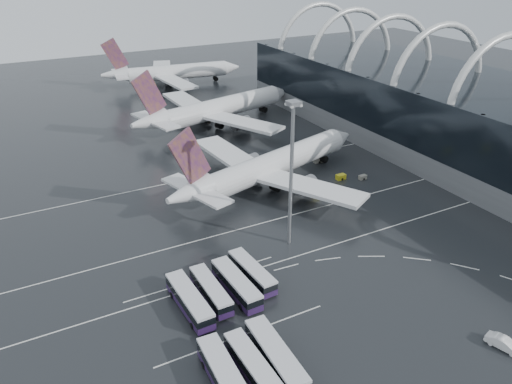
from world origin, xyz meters
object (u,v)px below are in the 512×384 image
airliner_main (269,166)px  airliner_gate_c (171,73)px  bus_row_near_a (190,300)px  bus_row_near_d (252,272)px  bus_row_far_a (225,377)px  gse_cart_belly_d (363,177)px  bus_row_far_b (253,366)px  van_curve_c (504,344)px  gse_cart_belly_c (317,193)px  bus_row_near_c (236,284)px  airliner_gate_b (215,110)px  gse_cart_belly_a (341,177)px  gse_cart_belly_b (318,160)px  gse_cart_belly_e (292,163)px  bus_row_near_b (211,290)px  floodlight_mast (292,158)px  bus_row_far_c (276,357)px

airliner_main → airliner_gate_c: airliner_main is taller
bus_row_near_a → bus_row_near_d: (12.45, 2.28, -0.15)m
bus_row_near_a → bus_row_far_a: (-1.68, -16.84, 0.02)m
bus_row_near_d → gse_cart_belly_d: size_ratio=6.30×
airliner_main → bus_row_far_a: bearing=-141.0°
bus_row_far_b → van_curve_c: 36.73m
gse_cart_belly_c → gse_cart_belly_d: 15.33m
gse_cart_belly_c → bus_row_near_c: bearing=-143.8°
airliner_gate_b → gse_cart_belly_c: 56.97m
bus_row_far_b → gse_cart_belly_d: 68.95m
gse_cart_belly_a → gse_cart_belly_b: 11.74m
gse_cart_belly_c → bus_row_far_a: bearing=-136.1°
gse_cart_belly_d → gse_cart_belly_e: 19.36m
bus_row_near_a → gse_cart_belly_c: bearing=-60.8°
airliner_gate_b → bus_row_near_b: bearing=-128.3°
gse_cart_belly_c → floodlight_mast: bearing=-138.6°
bus_row_near_d → bus_row_near_b: bearing=96.0°
airliner_gate_b → gse_cart_belly_a: 53.64m
airliner_gate_b → floodlight_mast: floodlight_mast is taller
bus_row_near_c → bus_row_far_b: (-5.98, -17.20, -0.10)m
gse_cart_belly_b → gse_cart_belly_e: 7.31m
gse_cart_belly_a → gse_cart_belly_c: gse_cart_belly_c is taller
bus_row_near_b → bus_row_far_b: bus_row_far_b is taller
gse_cart_belly_d → bus_row_near_b: bearing=-154.2°
bus_row_far_b → airliner_gate_b: bearing=-21.9°
bus_row_near_b → airliner_gate_c: bearing=-16.8°
airliner_gate_b → bus_row_far_a: bearing=-127.1°
airliner_gate_b → bus_row_far_c: airliner_gate_b is taller
gse_cart_belly_d → bus_row_near_c: bearing=-151.6°
bus_row_near_c → floodlight_mast: (16.12, 9.37, 16.17)m
airliner_gate_b → gse_cart_belly_a: (10.66, -52.35, -4.73)m
airliner_gate_c → gse_cart_belly_b: size_ratio=23.69×
airliner_gate_b → gse_cart_belly_b: 42.63m
airliner_main → gse_cart_belly_d: (22.60, -7.70, -4.61)m
bus_row_far_c → gse_cart_belly_d: 66.33m
airliner_main → gse_cart_belly_a: size_ratio=25.07×
gse_cart_belly_a → gse_cart_belly_d: size_ratio=1.21×
airliner_main → gse_cart_belly_d: bearing=-34.9°
airliner_main → gse_cart_belly_c: 12.91m
airliner_gate_c → bus_row_far_c: 159.34m
gse_cart_belly_b → bus_row_near_c: bearing=-137.8°
bus_row_far_a → van_curve_c: size_ratio=2.61×
bus_row_far_a → gse_cart_belly_e: bus_row_far_a is taller
floodlight_mast → gse_cart_belly_e: bearing=57.1°
bus_row_near_d → gse_cart_belly_b: (40.22, 38.10, -1.00)m
bus_row_far_a → airliner_gate_c: bearing=-14.2°
bus_row_far_b → bus_row_far_c: size_ratio=0.89×
bus_row_far_b → gse_cart_belly_a: bus_row_far_b is taller
bus_row_far_a → bus_row_near_a: bearing=-2.8°
airliner_gate_b → gse_cart_belly_a: bearing=-92.2°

